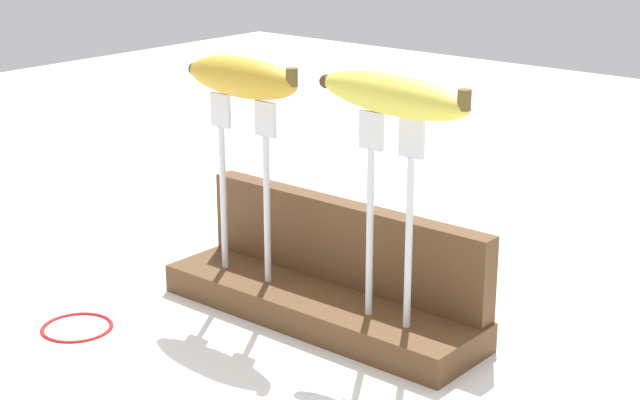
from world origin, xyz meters
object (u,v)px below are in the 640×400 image
object	(u,v)px
fork_stand_right	(390,202)
banana_chunk_near	(275,223)
banana_raised_left	(242,77)
wire_coil	(77,326)
fork_stand_left	(244,171)
banana_raised_right	(392,95)

from	to	relation	value
fork_stand_right	banana_chunk_near	xyz separation A→B (m)	(-0.30, 0.17, -0.13)
banana_raised_left	wire_coil	distance (m)	0.31
fork_stand_left	banana_raised_right	xyz separation A→B (m)	(0.19, 0.00, 0.11)
banana_chunk_near	fork_stand_left	bearing A→B (deg)	-56.51
fork_stand_left	banana_chunk_near	world-z (taller)	fork_stand_left
banana_chunk_near	wire_coil	size ratio (longest dim) A/B	0.66
banana_raised_left	banana_chunk_near	xyz separation A→B (m)	(-0.11, 0.17, -0.22)
banana_raised_right	fork_stand_left	bearing A→B (deg)	-180.00
banana_raised_left	banana_raised_right	bearing A→B (deg)	0.00
banana_raised_right	wire_coil	distance (m)	0.40
banana_raised_right	banana_chunk_near	xyz separation A→B (m)	(-0.30, 0.17, -0.23)
wire_coil	banana_raised_left	bearing A→B (deg)	63.56
fork_stand_left	fork_stand_right	distance (m)	0.19
banana_raised_right	banana_chunk_near	distance (m)	0.41
banana_raised_left	wire_coil	bearing A→B (deg)	-116.44
banana_raised_left	banana_chunk_near	bearing A→B (deg)	123.48
banana_raised_right	wire_coil	bearing A→B (deg)	-148.67
fork_stand_left	banana_raised_left	size ratio (longest dim) A/B	1.24
fork_stand_right	banana_chunk_near	bearing A→B (deg)	150.98
fork_stand_left	banana_raised_left	bearing A→B (deg)	177.86
fork_stand_left	banana_raised_left	world-z (taller)	banana_raised_left
banana_chunk_near	banana_raised_right	bearing A→B (deg)	-29.02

